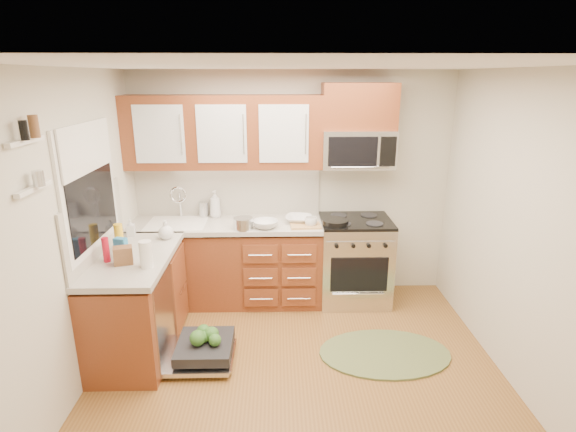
{
  "coord_description": "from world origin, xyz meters",
  "views": [
    {
      "loc": [
        -0.16,
        -3.17,
        2.44
      ],
      "look_at": [
        -0.07,
        0.85,
        1.18
      ],
      "focal_mm": 28.0,
      "sensor_mm": 36.0,
      "label": 1
    }
  ],
  "objects_px": {
    "microwave": "(357,149)",
    "paper_towel_roll": "(146,254)",
    "cup": "(311,222)",
    "stock_pot": "(243,223)",
    "rug": "(385,353)",
    "upper_cabinets": "(224,132)",
    "cutting_board": "(306,226)",
    "bowl_b": "(265,224)",
    "range": "(354,260)",
    "sink": "(178,234)",
    "dishwasher": "(201,351)",
    "skillet": "(335,222)",
    "bowl_a": "(299,219)"
  },
  "relations": [
    {
      "from": "cutting_board",
      "to": "upper_cabinets",
      "type": "bearing_deg",
      "value": 160.66
    },
    {
      "from": "rug",
      "to": "cutting_board",
      "type": "relative_size",
      "value": 3.81
    },
    {
      "from": "paper_towel_roll",
      "to": "rug",
      "type": "bearing_deg",
      "value": 2.22
    },
    {
      "from": "stock_pot",
      "to": "bowl_a",
      "type": "height_order",
      "value": "stock_pot"
    },
    {
      "from": "cutting_board",
      "to": "bowl_b",
      "type": "xyz_separation_m",
      "value": [
        -0.42,
        -0.03,
        0.03
      ]
    },
    {
      "from": "upper_cabinets",
      "to": "bowl_b",
      "type": "height_order",
      "value": "upper_cabinets"
    },
    {
      "from": "stock_pot",
      "to": "skillet",
      "type": "bearing_deg",
      "value": 3.16
    },
    {
      "from": "bowl_b",
      "to": "upper_cabinets",
      "type": "bearing_deg",
      "value": 142.89
    },
    {
      "from": "paper_towel_roll",
      "to": "dishwasher",
      "type": "bearing_deg",
      "value": 3.79
    },
    {
      "from": "rug",
      "to": "upper_cabinets",
      "type": "bearing_deg",
      "value": 141.37
    },
    {
      "from": "sink",
      "to": "paper_towel_roll",
      "type": "bearing_deg",
      "value": -90.0
    },
    {
      "from": "rug",
      "to": "bowl_b",
      "type": "height_order",
      "value": "bowl_b"
    },
    {
      "from": "bowl_a",
      "to": "paper_towel_roll",
      "type": "bearing_deg",
      "value": -138.42
    },
    {
      "from": "rug",
      "to": "bowl_b",
      "type": "relative_size",
      "value": 4.64
    },
    {
      "from": "cutting_board",
      "to": "bowl_b",
      "type": "distance_m",
      "value": 0.42
    },
    {
      "from": "microwave",
      "to": "stock_pot",
      "type": "height_order",
      "value": "microwave"
    },
    {
      "from": "rug",
      "to": "cup",
      "type": "relative_size",
      "value": 9.19
    },
    {
      "from": "microwave",
      "to": "bowl_b",
      "type": "height_order",
      "value": "microwave"
    },
    {
      "from": "rug",
      "to": "stock_pot",
      "type": "bearing_deg",
      "value": 146.84
    },
    {
      "from": "upper_cabinets",
      "to": "dishwasher",
      "type": "relative_size",
      "value": 2.93
    },
    {
      "from": "upper_cabinets",
      "to": "bowl_a",
      "type": "height_order",
      "value": "upper_cabinets"
    },
    {
      "from": "dishwasher",
      "to": "bowl_b",
      "type": "height_order",
      "value": "bowl_b"
    },
    {
      "from": "dishwasher",
      "to": "bowl_b",
      "type": "distance_m",
      "value": 1.4
    },
    {
      "from": "range",
      "to": "cup",
      "type": "bearing_deg",
      "value": -163.05
    },
    {
      "from": "skillet",
      "to": "stock_pot",
      "type": "distance_m",
      "value": 0.96
    },
    {
      "from": "dishwasher",
      "to": "skillet",
      "type": "height_order",
      "value": "skillet"
    },
    {
      "from": "upper_cabinets",
      "to": "microwave",
      "type": "relative_size",
      "value": 2.7
    },
    {
      "from": "upper_cabinets",
      "to": "stock_pot",
      "type": "xyz_separation_m",
      "value": [
        0.2,
        -0.35,
        -0.89
      ]
    },
    {
      "from": "rug",
      "to": "bowl_b",
      "type": "bearing_deg",
      "value": 140.79
    },
    {
      "from": "sink",
      "to": "upper_cabinets",
      "type": "bearing_deg",
      "value": 16.45
    },
    {
      "from": "microwave",
      "to": "cup",
      "type": "xyz_separation_m",
      "value": [
        -0.5,
        -0.27,
        -0.72
      ]
    },
    {
      "from": "rug",
      "to": "microwave",
      "type": "bearing_deg",
      "value": 95.87
    },
    {
      "from": "range",
      "to": "cutting_board",
      "type": "relative_size",
      "value": 3.02
    },
    {
      "from": "bowl_b",
      "to": "stock_pot",
      "type": "bearing_deg",
      "value": -172.49
    },
    {
      "from": "microwave",
      "to": "bowl_b",
      "type": "relative_size",
      "value": 2.95
    },
    {
      "from": "cup",
      "to": "stock_pot",
      "type": "bearing_deg",
      "value": -175.35
    },
    {
      "from": "dishwasher",
      "to": "skillet",
      "type": "bearing_deg",
      "value": 36.92
    },
    {
      "from": "dishwasher",
      "to": "cutting_board",
      "type": "height_order",
      "value": "cutting_board"
    },
    {
      "from": "dishwasher",
      "to": "range",
      "type": "bearing_deg",
      "value": 36.27
    },
    {
      "from": "dishwasher",
      "to": "cutting_board",
      "type": "xyz_separation_m",
      "value": [
        0.98,
        0.98,
        0.84
      ]
    },
    {
      "from": "sink",
      "to": "bowl_a",
      "type": "bearing_deg",
      "value": 0.63
    },
    {
      "from": "rug",
      "to": "skillet",
      "type": "distance_m",
      "value": 1.38
    },
    {
      "from": "microwave",
      "to": "paper_towel_roll",
      "type": "distance_m",
      "value": 2.41
    },
    {
      "from": "dishwasher",
      "to": "cup",
      "type": "xyz_separation_m",
      "value": [
        1.04,
        0.98,
        0.88
      ]
    },
    {
      "from": "cutting_board",
      "to": "cup",
      "type": "distance_m",
      "value": 0.07
    },
    {
      "from": "skillet",
      "to": "bowl_b",
      "type": "xyz_separation_m",
      "value": [
        -0.73,
        -0.02,
        -0.01
      ]
    },
    {
      "from": "stock_pot",
      "to": "cutting_board",
      "type": "distance_m",
      "value": 0.65
    },
    {
      "from": "upper_cabinets",
      "to": "range",
      "type": "relative_size",
      "value": 2.16
    },
    {
      "from": "upper_cabinets",
      "to": "microwave",
      "type": "xyz_separation_m",
      "value": [
        1.41,
        -0.02,
        -0.18
      ]
    },
    {
      "from": "sink",
      "to": "rug",
      "type": "height_order",
      "value": "sink"
    }
  ]
}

